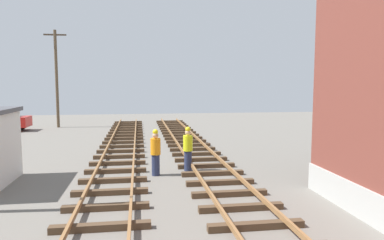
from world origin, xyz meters
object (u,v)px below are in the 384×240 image
at_px(parked_car_red, 0,120).
at_px(track_worker_foreground, 156,153).
at_px(utility_pole_far, 57,77).
at_px(track_worker_distant, 188,149).

distance_m(parked_car_red, track_worker_foreground, 18.89).
bearing_deg(track_worker_foreground, parked_car_red, 126.58).
xyz_separation_m(utility_pole_far, track_worker_foreground, (7.37, -17.06, -3.30)).
bearing_deg(utility_pole_far, track_worker_foreground, -66.63).
bearing_deg(utility_pole_far, track_worker_distant, -62.01).
distance_m(track_worker_foreground, track_worker_distant, 1.50).
distance_m(utility_pole_far, track_worker_foreground, 18.88).
xyz_separation_m(parked_car_red, track_worker_distant, (12.64, -14.59, 0.03)).
height_order(track_worker_foreground, track_worker_distant, same).
bearing_deg(track_worker_foreground, utility_pole_far, 113.37).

